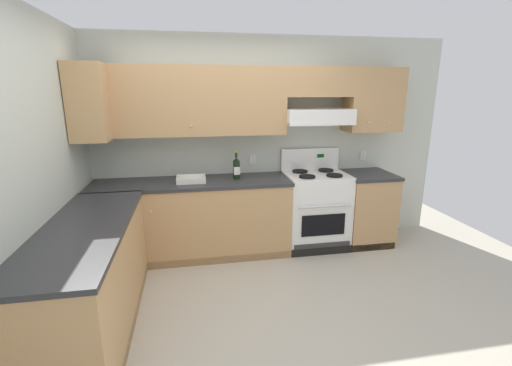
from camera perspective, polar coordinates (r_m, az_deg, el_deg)
ground_plane at (r=3.37m, az=-1.79°, el=-20.03°), size 7.04×7.04×0.00m
wall_back at (r=4.36m, az=0.20°, el=8.96°), size 4.68×0.57×2.55m
wall_left at (r=3.25m, az=-31.69°, el=2.19°), size 0.47×4.00×2.55m
counter_back_run at (r=4.26m, az=-3.86°, el=-5.43°), size 3.60×0.65×0.91m
counter_left_run at (r=3.21m, az=-25.04°, el=-13.95°), size 0.63×1.91×0.91m
stove at (r=4.49m, az=9.51°, el=-4.16°), size 0.76×0.62×1.20m
wine_bottle at (r=4.14m, az=-3.17°, el=2.48°), size 0.08×0.08×0.33m
bowl at (r=4.06m, az=-10.40°, el=0.47°), size 0.32×0.21×0.07m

